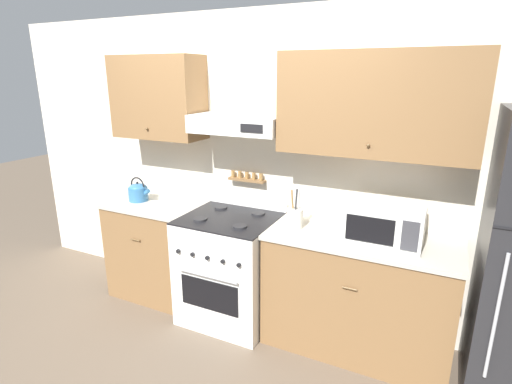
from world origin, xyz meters
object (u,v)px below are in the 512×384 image
(stove_range, at_px, (231,268))
(tea_kettle, at_px, (138,192))
(utensil_crock, at_px, (295,217))
(microwave, at_px, (384,223))

(stove_range, relative_size, tea_kettle, 4.33)
(utensil_crock, bearing_deg, stove_range, -177.17)
(stove_range, height_order, microwave, microwave)
(stove_range, height_order, tea_kettle, tea_kettle)
(tea_kettle, distance_m, utensil_crock, 1.54)
(stove_range, distance_m, utensil_crock, 0.77)
(tea_kettle, relative_size, microwave, 0.43)
(tea_kettle, distance_m, microwave, 2.19)
(stove_range, distance_m, tea_kettle, 1.13)
(microwave, xyz_separation_m, utensil_crock, (-0.65, -0.02, -0.06))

